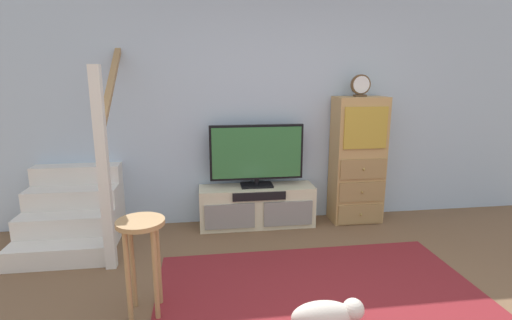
{
  "coord_description": "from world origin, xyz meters",
  "views": [
    {
      "loc": [
        -0.89,
        -1.96,
        1.73
      ],
      "look_at": [
        -0.37,
        1.74,
        0.88
      ],
      "focal_mm": 27.0,
      "sensor_mm": 36.0,
      "label": 1
    }
  ],
  "objects_px": {
    "media_console": "(257,206)",
    "television": "(257,154)",
    "bar_stool_near": "(142,245)",
    "dog": "(327,316)",
    "side_cabinet": "(357,160)",
    "desk_clock": "(361,86)"
  },
  "relations": [
    {
      "from": "television",
      "to": "desk_clock",
      "type": "height_order",
      "value": "desk_clock"
    },
    {
      "from": "bar_stool_near",
      "to": "dog",
      "type": "bearing_deg",
      "value": -17.25
    },
    {
      "from": "side_cabinet",
      "to": "television",
      "type": "bearing_deg",
      "value": 179.34
    },
    {
      "from": "television",
      "to": "side_cabinet",
      "type": "bearing_deg",
      "value": -0.66
    },
    {
      "from": "bar_stool_near",
      "to": "dog",
      "type": "xyz_separation_m",
      "value": [
        1.25,
        -0.39,
        -0.42
      ]
    },
    {
      "from": "television",
      "to": "bar_stool_near",
      "type": "xyz_separation_m",
      "value": [
        -1.05,
        -1.56,
        -0.3
      ]
    },
    {
      "from": "media_console",
      "to": "dog",
      "type": "distance_m",
      "value": 1.94
    },
    {
      "from": "media_console",
      "to": "television",
      "type": "relative_size",
      "value": 1.24
    },
    {
      "from": "media_console",
      "to": "bar_stool_near",
      "type": "height_order",
      "value": "bar_stool_near"
    },
    {
      "from": "dog",
      "to": "bar_stool_near",
      "type": "bearing_deg",
      "value": 162.75
    },
    {
      "from": "television",
      "to": "dog",
      "type": "xyz_separation_m",
      "value": [
        0.21,
        -1.95,
        -0.73
      ]
    },
    {
      "from": "side_cabinet",
      "to": "bar_stool_near",
      "type": "distance_m",
      "value": 2.72
    },
    {
      "from": "desk_clock",
      "to": "bar_stool_near",
      "type": "xyz_separation_m",
      "value": [
        -2.21,
        -1.53,
        -1.05
      ]
    },
    {
      "from": "media_console",
      "to": "dog",
      "type": "relative_size",
      "value": 2.41
    },
    {
      "from": "television",
      "to": "desk_clock",
      "type": "xyz_separation_m",
      "value": [
        1.16,
        -0.03,
        0.75
      ]
    },
    {
      "from": "side_cabinet",
      "to": "bar_stool_near",
      "type": "height_order",
      "value": "side_cabinet"
    },
    {
      "from": "desk_clock",
      "to": "bar_stool_near",
      "type": "bearing_deg",
      "value": -145.28
    },
    {
      "from": "television",
      "to": "bar_stool_near",
      "type": "height_order",
      "value": "television"
    },
    {
      "from": "side_cabinet",
      "to": "bar_stool_near",
      "type": "xyz_separation_m",
      "value": [
        -2.23,
        -1.55,
        -0.2
      ]
    },
    {
      "from": "media_console",
      "to": "bar_stool_near",
      "type": "bearing_deg",
      "value": -124.25
    },
    {
      "from": "television",
      "to": "dog",
      "type": "height_order",
      "value": "television"
    },
    {
      "from": "side_cabinet",
      "to": "dog",
      "type": "xyz_separation_m",
      "value": [
        -0.98,
        -1.93,
        -0.62
      ]
    }
  ]
}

